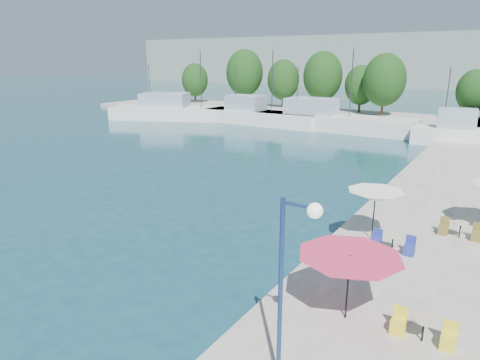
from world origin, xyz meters
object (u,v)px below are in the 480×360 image
Objects in this scene: trawler_04 at (471,136)px; umbrella_white at (375,196)px; trawler_03 at (329,121)px; street_lamp at (293,261)px; trawler_01 at (183,112)px; trawler_02 at (258,116)px; umbrella_pink at (349,263)px.

umbrella_white is at bearing -98.42° from trawler_04.
street_lamp is (15.79, -43.32, 3.02)m from trawler_03.
trawler_01 is 1.34× the size of trawler_02.
trawler_03 is 46.21m from street_lamp.
umbrella_white is (14.93, -32.98, 1.65)m from trawler_03.
trawler_01 reaches higher than umbrella_pink.
trawler_01 is 1.84× the size of trawler_04.
trawler_03 is at bearing 6.63° from trawler_02.
trawler_02 reaches higher than umbrella_pink.
umbrella_white is 10.47m from street_lamp.
trawler_04 is at bearing 91.31° from street_lamp.
umbrella_pink is 1.30× the size of umbrella_white.
trawler_02 and trawler_04 have the same top height.
umbrella_white is (-1.08, 6.69, 0.17)m from umbrella_pink.
trawler_02 is at bearing 170.20° from trawler_04.
trawler_04 is at bearing 87.41° from umbrella_white.
trawler_01 and trawler_03 have the same top height.
trawler_01 is 47.58m from umbrella_white.
trawler_01 is at bearing 134.71° from street_lamp.
umbrella_pink is (-0.29, -36.94, 1.48)m from trawler_04.
trawler_01 reaches higher than street_lamp.
trawler_03 is 36.24m from umbrella_white.
trawler_03 is at bearing -17.28° from trawler_01.
street_lamp reaches higher than umbrella_pink.
trawler_01 is 4.48× the size of street_lamp.
street_lamp reaches higher than umbrella_white.
trawler_04 is 2.43× the size of street_lamp.
trawler_04 is 36.97m from umbrella_pink.
trawler_04 is at bearing 89.55° from umbrella_pink.
street_lamp is (0.86, -10.35, 1.37)m from umbrella_white.
trawler_04 reaches higher than street_lamp.
street_lamp is (-0.22, -3.66, 1.53)m from umbrella_pink.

